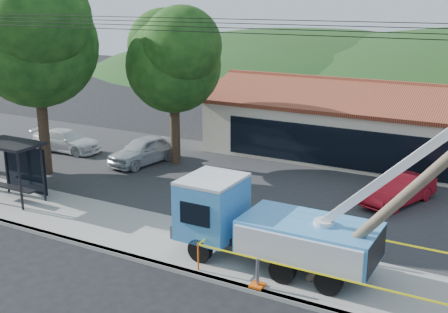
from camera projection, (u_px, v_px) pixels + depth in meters
ground at (132, 296)px, 18.10m from camera, size 120.00×120.00×0.00m
curb at (169, 267)px, 19.84m from camera, size 60.00×0.25×0.15m
sidewalk at (197, 247)px, 21.44m from camera, size 60.00×4.00×0.15m
parking_lot at (281, 188)px, 28.17m from camera, size 60.00×12.00×0.10m
strip_mall at (400, 130)px, 32.51m from camera, size 22.50×8.53×4.67m
tree_west_near at (35, 33)px, 28.37m from camera, size 7.56×6.72×10.80m
tree_lot at (173, 56)px, 30.60m from camera, size 6.30×5.60×8.94m
hill_west at (307, 73)px, 71.35m from camera, size 78.40×56.00×28.00m
utility_truck at (271, 223)px, 19.53m from camera, size 12.39×3.83×8.71m
leaning_pole at (445, 162)px, 15.81m from camera, size 7.24×1.90×8.67m
bus_shelter at (15, 157)px, 25.74m from camera, size 2.89×1.78×2.79m
caution_tape at (351, 262)px, 18.47m from camera, size 9.76×3.51×1.01m
car_silver at (144, 165)px, 32.22m from camera, size 2.45×4.72×1.53m
car_red at (397, 205)px, 25.95m from camera, size 2.85×4.43×1.38m
car_white at (68, 153)px, 34.78m from camera, size 4.64×2.07×1.32m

